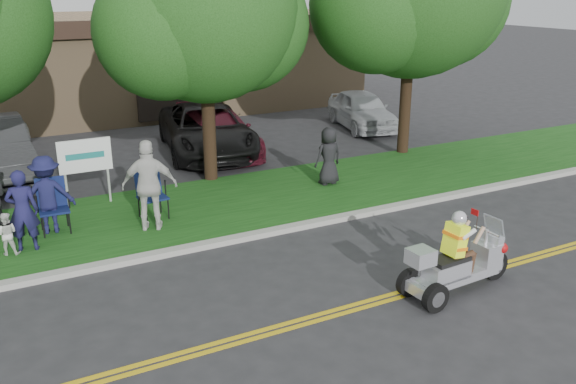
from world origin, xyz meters
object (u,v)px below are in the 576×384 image
trike_scooter (456,265)px  lawn_chair_b (150,190)px  parked_car_mid (206,129)px  parked_car_right (218,132)px  spectator_adult_right (150,186)px  lawn_chair_a (52,202)px  parked_car_far_right (362,110)px  spectator_adult_left (23,210)px

trike_scooter → lawn_chair_b: size_ratio=2.08×
parked_car_mid → parked_car_right: 0.40m
trike_scooter → spectator_adult_right: bearing=124.5°
lawn_chair_a → parked_car_right: (5.74, 4.76, -0.08)m
trike_scooter → lawn_chair_b: bearing=119.4°
trike_scooter → spectator_adult_right: size_ratio=1.19×
spectator_adult_right → parked_car_mid: bearing=-100.8°
lawn_chair_a → lawn_chair_b: 2.12m
parked_car_right → lawn_chair_a: bearing=-135.6°
lawn_chair_b → spectator_adult_right: spectator_adult_right is taller
spectator_adult_right → parked_car_far_right: spectator_adult_right is taller
lawn_chair_a → spectator_adult_right: size_ratio=0.58×
spectator_adult_left → parked_car_far_right: (12.54, 6.37, -0.24)m
lawn_chair_a → parked_car_mid: (5.38, 4.91, 0.01)m
parked_car_right → parked_car_far_right: parked_car_far_right is taller
lawn_chair_a → parked_car_mid: 7.28m
trike_scooter → spectator_adult_right: 6.60m
lawn_chair_b → parked_car_right: (3.63, 4.93, -0.07)m
lawn_chair_b → parked_car_mid: (3.27, 5.07, 0.02)m
parked_car_far_right → spectator_adult_right: bearing=-133.5°
lawn_chair_b → parked_car_right: bearing=48.5°
lawn_chair_a → spectator_adult_left: 1.08m
lawn_chair_a → trike_scooter: bearing=-43.9°
trike_scooter → spectator_adult_right: spectator_adult_right is taller
parked_car_far_right → trike_scooter: bearing=-103.6°
lawn_chair_b → spectator_adult_left: spectator_adult_left is taller
trike_scooter → parked_car_far_right: 13.12m
parked_car_right → parked_car_mid: bearing=162.1°
trike_scooter → parked_car_mid: size_ratio=0.43×
lawn_chair_b → parked_car_far_right: parked_car_far_right is taller
spectator_adult_right → parked_car_mid: spectator_adult_right is taller
spectator_adult_left → parked_car_mid: 8.33m
lawn_chair_b → spectator_adult_right: size_ratio=0.57×
spectator_adult_right → parked_car_mid: size_ratio=0.36×
spectator_adult_right → parked_car_far_right: bearing=-127.2°
spectator_adult_left → spectator_adult_right: 2.58m
spectator_adult_left → parked_car_mid: size_ratio=0.30×
trike_scooter → spectator_adult_left: bearing=137.9°
trike_scooter → spectator_adult_right: (-4.01, 5.21, 0.57)m
parked_car_far_right → parked_car_right: bearing=-159.3°
parked_car_mid → parked_car_right: parked_car_mid is taller
lawn_chair_a → lawn_chair_b: lawn_chair_a is taller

